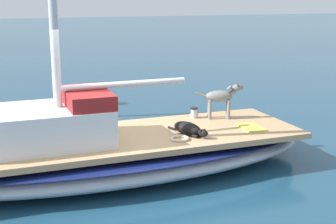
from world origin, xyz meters
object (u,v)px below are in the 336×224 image
object	(u,v)px
deck_winch	(194,113)
coiled_rope	(180,139)
dog_grey	(222,97)
sailboat_main	(114,155)
deck_towel	(251,127)
mooring_buoy	(105,97)
dog_black	(189,129)

from	to	relation	value
deck_winch	coiled_rope	bearing A→B (deg)	146.79
dog_grey	sailboat_main	bearing A→B (deg)	101.75
coiled_rope	deck_towel	bearing A→B (deg)	-82.46
coiled_rope	deck_towel	world-z (taller)	coiled_rope
deck_towel	mooring_buoy	xyz separation A→B (m)	(5.78, 1.30, -0.46)
dog_black	deck_towel	bearing A→B (deg)	-91.30
sailboat_main	coiled_rope	xyz separation A→B (m)	(-0.57, -0.99, 0.35)
dog_black	deck_towel	size ratio (longest dim) A/B	1.63
sailboat_main	mooring_buoy	size ratio (longest dim) A/B	16.48
dog_grey	deck_towel	world-z (taller)	dog_grey
deck_towel	sailboat_main	bearing A→B (deg)	81.47
sailboat_main	mooring_buoy	distance (m)	5.54
deck_towel	mooring_buoy	bearing A→B (deg)	12.64
sailboat_main	dog_grey	world-z (taller)	dog_grey
sailboat_main	coiled_rope	size ratio (longest dim) A/B	22.38
dog_grey	deck_winch	bearing A→B (deg)	64.56
dog_grey	deck_winch	xyz separation A→B (m)	(0.23, 0.48, -0.32)
mooring_buoy	sailboat_main	bearing A→B (deg)	167.65
dog_grey	mooring_buoy	world-z (taller)	dog_grey
deck_winch	coiled_rope	xyz separation A→B (m)	(-1.28, 0.84, -0.08)
mooring_buoy	dog_black	bearing A→B (deg)	-179.32
dog_black	mooring_buoy	world-z (taller)	dog_black
coiled_rope	dog_black	bearing A→B (deg)	-49.33
coiled_rope	dog_grey	bearing A→B (deg)	-51.40
sailboat_main	deck_winch	size ratio (longest dim) A/B	34.53
dog_black	dog_grey	bearing A→B (deg)	-51.93
sailboat_main	deck_towel	distance (m)	2.53
dog_black	deck_winch	xyz separation A→B (m)	(1.05, -0.57, -0.01)
mooring_buoy	coiled_rope	bearing A→B (deg)	178.14
dog_grey	deck_towel	size ratio (longest dim) A/B	1.62
dog_black	sailboat_main	bearing A→B (deg)	74.63
dog_black	coiled_rope	bearing A→B (deg)	130.67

